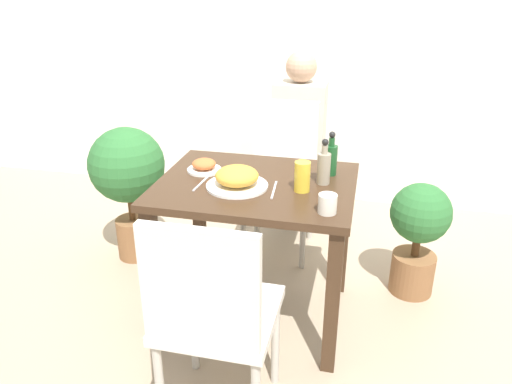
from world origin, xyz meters
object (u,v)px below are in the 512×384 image
(juice_glass, at_px, (302,177))
(chair_far, at_px, (282,168))
(food_plate, at_px, (237,178))
(sauce_bottle, at_px, (324,167))
(potted_plant_left, at_px, (128,174))
(person_figure, at_px, (299,140))
(condiment_bottle, at_px, (331,158))
(chair_near, at_px, (213,312))
(drink_cup, at_px, (327,204))
(side_plate, at_px, (204,166))
(potted_plant_right, at_px, (418,231))

(juice_glass, bearing_deg, chair_far, 106.31)
(food_plate, height_order, sauce_bottle, sauce_bottle)
(potted_plant_left, distance_m, person_figure, 1.17)
(juice_glass, relative_size, condiment_bottle, 0.63)
(chair_near, relative_size, potted_plant_left, 1.11)
(chair_far, height_order, juice_glass, chair_far)
(drink_cup, relative_size, person_figure, 0.07)
(side_plate, bearing_deg, chair_near, -69.96)
(juice_glass, bearing_deg, food_plate, -175.22)
(food_plate, xyz_separation_m, side_plate, (-0.21, 0.15, -0.02))
(chair_far, distance_m, drink_cup, 1.09)
(food_plate, relative_size, sauce_bottle, 1.31)
(chair_near, distance_m, side_plate, 0.86)
(food_plate, bearing_deg, chair_far, 86.05)
(side_plate, height_order, potted_plant_right, side_plate)
(chair_near, distance_m, person_figure, 1.85)
(chair_far, xyz_separation_m, person_figure, (0.04, 0.39, 0.06))
(chair_far, xyz_separation_m, side_plate, (-0.26, -0.67, 0.24))
(chair_far, height_order, side_plate, chair_far)
(person_figure, bearing_deg, potted_plant_left, -139.62)
(juice_glass, distance_m, potted_plant_right, 0.84)
(side_plate, relative_size, juice_glass, 1.22)
(juice_glass, relative_size, potted_plant_left, 0.16)
(potted_plant_left, bearing_deg, person_figure, 40.38)
(drink_cup, distance_m, potted_plant_right, 0.87)
(chair_near, distance_m, condiment_bottle, 0.98)
(chair_near, bearing_deg, drink_cup, -126.96)
(condiment_bottle, xyz_separation_m, potted_plant_left, (-1.18, 0.21, -0.27))
(person_figure, bearing_deg, food_plate, -94.64)
(drink_cup, bearing_deg, chair_far, 110.17)
(food_plate, height_order, condiment_bottle, condiment_bottle)
(chair_near, bearing_deg, juice_glass, -108.03)
(potted_plant_right, bearing_deg, side_plate, -163.75)
(juice_glass, bearing_deg, side_plate, 165.52)
(drink_cup, relative_size, potted_plant_right, 0.12)
(chair_near, distance_m, juice_glass, 0.74)
(side_plate, xyz_separation_m, sauce_bottle, (0.58, -0.02, 0.06))
(potted_plant_right, bearing_deg, juice_glass, -142.31)
(side_plate, bearing_deg, chair_far, 68.47)
(chair_far, height_order, drink_cup, chair_far)
(side_plate, xyz_separation_m, condiment_bottle, (0.60, 0.10, 0.06))
(chair_near, distance_m, potted_plant_right, 1.35)
(drink_cup, bearing_deg, potted_plant_right, 55.45)
(potted_plant_left, bearing_deg, side_plate, -27.96)
(side_plate, height_order, condiment_bottle, condiment_bottle)
(drink_cup, height_order, person_figure, person_figure)
(drink_cup, distance_m, person_figure, 1.44)
(side_plate, xyz_separation_m, potted_plant_right, (1.07, 0.31, -0.39))
(chair_far, bearing_deg, chair_near, -89.17)
(side_plate, height_order, drink_cup, drink_cup)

